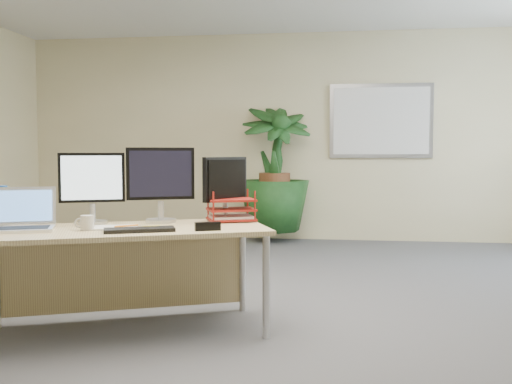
# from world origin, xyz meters

# --- Properties ---
(floor) EXTENTS (8.00, 8.00, 0.00)m
(floor) POSITION_xyz_m (0.00, 0.00, 0.00)
(floor) COLOR #47474C
(floor) RESTS_ON ground
(back_wall) EXTENTS (7.00, 0.04, 2.70)m
(back_wall) POSITION_xyz_m (0.00, 4.00, 1.35)
(back_wall) COLOR #C9BE8E
(back_wall) RESTS_ON floor
(whiteboard) EXTENTS (1.30, 0.04, 0.95)m
(whiteboard) POSITION_xyz_m (1.20, 3.97, 1.55)
(whiteboard) COLOR #A4A4A9
(whiteboard) RESTS_ON back_wall
(desk) EXTENTS (1.90, 1.35, 0.67)m
(desk) POSITION_xyz_m (-0.73, -0.00, 0.53)
(desk) COLOR tan
(desk) RESTS_ON floor
(floor_plant) EXTENTS (1.08, 1.08, 1.50)m
(floor_plant) POSITION_xyz_m (-0.14, 3.70, 0.75)
(floor_plant) COLOR #153B17
(floor_plant) RESTS_ON floor
(monitor_left) EXTENTS (0.41, 0.20, 0.47)m
(monitor_left) POSITION_xyz_m (-0.99, 0.09, 0.94)
(monitor_left) COLOR silver
(monitor_left) RESTS_ON desk
(monitor_right) EXTENTS (0.44, 0.21, 0.51)m
(monitor_right) POSITION_xyz_m (-0.57, 0.23, 0.96)
(monitor_right) COLOR silver
(monitor_right) RESTS_ON desk
(monitor_dark) EXTENTS (0.25, 0.35, 0.44)m
(monitor_dark) POSITION_xyz_m (-0.15, 0.39, 0.93)
(monitor_dark) COLOR silver
(monitor_dark) RESTS_ON desk
(laptop) EXTENTS (0.45, 0.43, 0.26)m
(laptop) POSITION_xyz_m (-1.30, -0.24, 0.74)
(laptop) COLOR white
(laptop) RESTS_ON desk
(keyboard) EXTENTS (0.44, 0.29, 0.02)m
(keyboard) POSITION_xyz_m (-0.56, -0.24, 0.68)
(keyboard) COLOR black
(keyboard) RESTS_ON desk
(coffee_mug) EXTENTS (0.12, 0.08, 0.09)m
(coffee_mug) POSITION_xyz_m (-0.90, -0.22, 0.72)
(coffee_mug) COLOR silver
(coffee_mug) RESTS_ON desk
(spiral_notebook) EXTENTS (0.32, 0.28, 0.01)m
(spiral_notebook) POSITION_xyz_m (-0.75, -0.11, 0.68)
(spiral_notebook) COLOR white
(spiral_notebook) RESTS_ON desk
(orange_pen) EXTENTS (0.12, 0.11, 0.01)m
(orange_pen) POSITION_xyz_m (-0.69, -0.11, 0.69)
(orange_pen) COLOR orange
(orange_pen) RESTS_ON spiral_notebook
(yellow_highlighter) EXTENTS (0.10, 0.06, 0.01)m
(yellow_highlighter) POSITION_xyz_m (-0.54, -0.06, 0.68)
(yellow_highlighter) COLOR yellow
(yellow_highlighter) RESTS_ON desk
(water_bottle) EXTENTS (0.07, 0.07, 0.26)m
(water_bottle) POSITION_xyz_m (-1.50, -0.14, 0.80)
(water_bottle) COLOR white
(water_bottle) RESTS_ON desk
(letter_tray) EXTENTS (0.38, 0.34, 0.15)m
(letter_tray) POSITION_xyz_m (-0.10, 0.35, 0.74)
(letter_tray) COLOR maroon
(letter_tray) RESTS_ON desk
(stapler) EXTENTS (0.16, 0.10, 0.05)m
(stapler) POSITION_xyz_m (-0.16, -0.13, 0.70)
(stapler) COLOR black
(stapler) RESTS_ON desk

